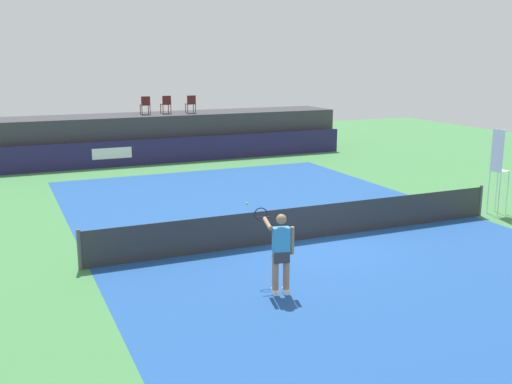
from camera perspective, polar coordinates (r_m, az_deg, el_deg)
ground_plane at (r=19.47m, az=0.81°, el=-2.08°), size 48.00×48.00×0.00m
court_inner at (r=16.89m, az=5.03°, el=-4.46°), size 12.00×22.00×0.00m
sponsor_wall at (r=29.04m, az=-7.83°, el=3.95°), size 18.00×0.22×1.20m
spectator_platform at (r=30.69m, az=-8.77°, el=5.33°), size 18.00×2.80×2.20m
spectator_chair_far_left at (r=30.21m, az=-10.48°, el=8.20°), size 0.45×0.45×0.89m
spectator_chair_left at (r=30.51m, az=-8.55°, el=8.31°), size 0.45×0.45×0.89m
spectator_chair_center at (r=30.61m, az=-6.21°, el=8.39°), size 0.46×0.46×0.89m
umpire_chair at (r=20.59m, az=22.02°, el=2.32°), size 0.50×0.50×2.76m
tennis_net at (r=16.76m, az=5.06°, el=-2.91°), size 12.40×0.02×0.95m
net_post_near at (r=14.91m, az=-16.45°, el=-5.29°), size 0.10×0.10×1.00m
net_post_far at (r=20.39m, az=20.55°, el=-0.78°), size 0.10×0.10×1.00m
tennis_player at (r=12.80m, az=2.34°, el=-5.59°), size 0.56×1.22×1.77m
tennis_ball at (r=20.72m, az=-0.84°, el=-1.06°), size 0.07×0.07×0.07m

